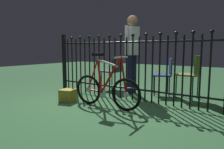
% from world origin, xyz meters
% --- Properties ---
extents(ground_plane, '(20.00, 20.00, 0.00)m').
position_xyz_m(ground_plane, '(0.00, 0.00, 0.00)').
color(ground_plane, '#316138').
extents(iron_fence, '(3.65, 0.07, 1.36)m').
position_xyz_m(iron_fence, '(-0.07, 0.74, 0.69)').
color(iron_fence, black).
rests_on(iron_fence, ground).
extents(bicycle, '(1.32, 0.40, 0.93)m').
position_xyz_m(bicycle, '(0.04, 0.01, 0.33)').
color(bicycle, black).
rests_on(bicycle, ground).
extents(chair_navy, '(0.52, 0.52, 0.80)m').
position_xyz_m(chair_navy, '(0.50, 1.57, 0.49)').
color(chair_navy, black).
rests_on(chair_navy, ground).
extents(chair_olive, '(0.44, 0.44, 0.88)m').
position_xyz_m(chair_olive, '(1.09, 1.46, 0.55)').
color(chair_olive, black).
rests_on(chair_olive, ground).
extents(chair_charcoal, '(0.46, 0.46, 0.79)m').
position_xyz_m(chair_charcoal, '(-0.81, 1.47, 0.49)').
color(chair_charcoal, black).
rests_on(chair_charcoal, ground).
extents(person_visitor, '(0.24, 0.47, 1.74)m').
position_xyz_m(person_visitor, '(-0.16, 1.26, 1.05)').
color(person_visitor, '#191E3F').
rests_on(person_visitor, ground).
extents(display_crate, '(0.32, 0.32, 0.23)m').
position_xyz_m(display_crate, '(-0.82, -0.07, 0.12)').
color(display_crate, '#B29933').
rests_on(display_crate, ground).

